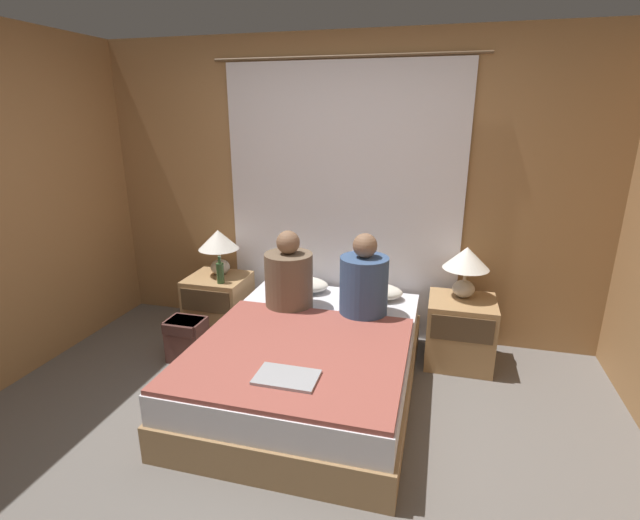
% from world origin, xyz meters
% --- Properties ---
extents(ground_plane, '(16.00, 16.00, 0.00)m').
position_xyz_m(ground_plane, '(0.00, 0.00, 0.00)').
color(ground_plane, '#66605B').
extents(wall_back, '(4.36, 0.06, 2.50)m').
position_xyz_m(wall_back, '(0.00, 1.83, 1.25)').
color(wall_back, '#A37547').
rests_on(wall_back, ground_plane).
extents(curtain_panel, '(2.18, 0.02, 2.31)m').
position_xyz_m(curtain_panel, '(0.00, 1.77, 1.15)').
color(curtain_panel, white).
rests_on(curtain_panel, ground_plane).
extents(bed, '(1.42, 1.91, 0.43)m').
position_xyz_m(bed, '(0.00, 0.76, 0.21)').
color(bed, '#99754C').
rests_on(bed, ground_plane).
extents(nightstand_left, '(0.50, 0.47, 0.53)m').
position_xyz_m(nightstand_left, '(-1.03, 1.42, 0.27)').
color(nightstand_left, '#A87F51').
rests_on(nightstand_left, ground_plane).
extents(nightstand_right, '(0.50, 0.47, 0.53)m').
position_xyz_m(nightstand_right, '(1.03, 1.42, 0.27)').
color(nightstand_right, '#A87F51').
rests_on(nightstand_right, ground_plane).
extents(lamp_left, '(0.35, 0.35, 0.40)m').
position_xyz_m(lamp_left, '(-1.03, 1.49, 0.81)').
color(lamp_left, '#B2A899').
rests_on(lamp_left, nightstand_left).
extents(lamp_right, '(0.35, 0.35, 0.40)m').
position_xyz_m(lamp_right, '(1.03, 1.49, 0.81)').
color(lamp_right, '#B2A899').
rests_on(lamp_right, nightstand_right).
extents(pillow_left, '(0.51, 0.29, 0.12)m').
position_xyz_m(pillow_left, '(-0.31, 1.53, 0.49)').
color(pillow_left, silver).
rests_on(pillow_left, bed).
extents(pillow_right, '(0.51, 0.29, 0.12)m').
position_xyz_m(pillow_right, '(0.31, 1.53, 0.49)').
color(pillow_right, silver).
rests_on(pillow_right, bed).
extents(blanket_on_bed, '(1.36, 1.30, 0.03)m').
position_xyz_m(blanket_on_bed, '(0.00, 0.48, 0.45)').
color(blanket_on_bed, '#994C42').
rests_on(blanket_on_bed, bed).
extents(person_left_in_bed, '(0.37, 0.37, 0.62)m').
position_xyz_m(person_left_in_bed, '(-0.28, 1.17, 0.68)').
color(person_left_in_bed, brown).
rests_on(person_left_in_bed, bed).
extents(person_right_in_bed, '(0.36, 0.36, 0.64)m').
position_xyz_m(person_right_in_bed, '(0.30, 1.17, 0.69)').
color(person_right_in_bed, '#38517A').
rests_on(person_right_in_bed, bed).
extents(beer_bottle_on_left_stand, '(0.06, 0.06, 0.23)m').
position_xyz_m(beer_bottle_on_left_stand, '(-0.93, 1.30, 0.62)').
color(beer_bottle_on_left_stand, '#2D4C28').
rests_on(beer_bottle_on_left_stand, nightstand_left).
extents(laptop_on_bed, '(0.35, 0.23, 0.02)m').
position_xyz_m(laptop_on_bed, '(0.05, 0.15, 0.47)').
color(laptop_on_bed, '#9EA0A5').
rests_on(laptop_on_bed, blanket_on_bed).
extents(backpack_on_floor, '(0.29, 0.24, 0.35)m').
position_xyz_m(backpack_on_floor, '(-1.05, 0.91, 0.20)').
color(backpack_on_floor, brown).
rests_on(backpack_on_floor, ground_plane).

